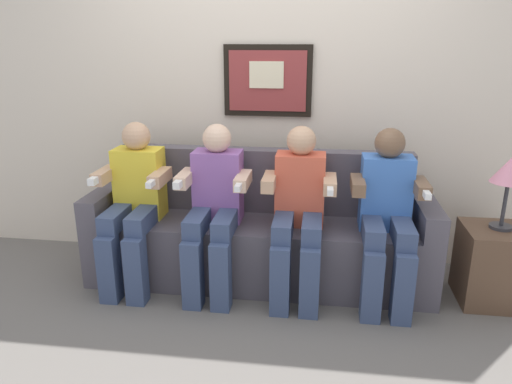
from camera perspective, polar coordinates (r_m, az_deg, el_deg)
The scene contains 9 objects.
ground_plane at distance 3.23m, azimuth -0.37°, elevation -12.73°, with size 6.18×6.18×0.00m, color #66605B.
back_wall_assembly at distance 3.56m, azimuth 1.37°, elevation 12.31°, with size 4.75×0.10×2.60m.
couch at distance 3.38m, azimuth 0.41°, elevation -5.36°, with size 2.35×0.58×0.90m.
person_leftmost at distance 3.32m, azimuth -14.25°, elevation -0.91°, with size 0.46×0.56×1.11m.
person_left_center at distance 3.16m, azimuth -4.93°, elevation -1.37°, with size 0.46×0.56×1.11m.
person_right_center at distance 3.09m, azimuth 5.10°, elevation -1.83°, with size 0.46×0.56×1.11m.
person_rightmost at distance 3.12m, azimuth 15.26°, elevation -2.23°, with size 0.46×0.56×1.11m.
side_table_right at distance 3.47m, azimuth 26.25°, elevation -7.79°, with size 0.40×0.40×0.50m.
table_lamp at distance 3.30m, azimuth 27.87°, elevation 1.97°, with size 0.22×0.22×0.46m.
Camera 1 is at (0.40, -2.75, 1.64)m, focal length 33.73 mm.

